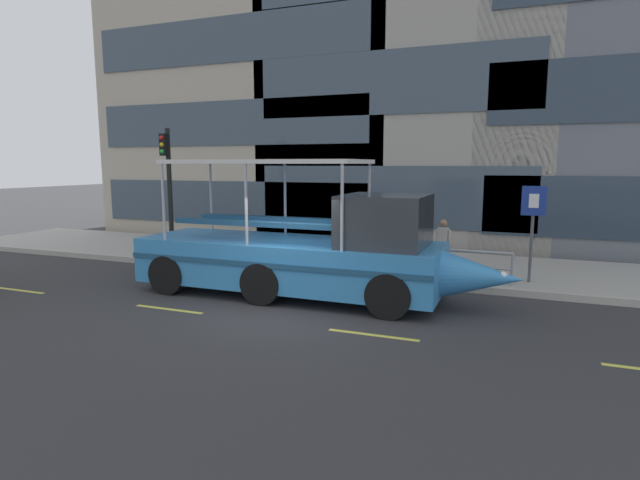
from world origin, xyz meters
name	(u,v)px	position (x,y,z in m)	size (l,w,h in m)	color
ground_plane	(284,308)	(0.00, 0.00, 0.00)	(120.00, 120.00, 0.00)	#333335
sidewalk	(357,261)	(0.00, 5.60, 0.09)	(32.00, 4.80, 0.18)	#A8A59E
curb_edge	(331,277)	(0.00, 3.11, 0.09)	(32.00, 0.18, 0.18)	#B2ADA3
lane_centreline	(263,321)	(0.00, -1.02, 0.00)	(25.80, 0.12, 0.01)	#DBD64C
curb_guardrail	(317,250)	(-0.55, 3.45, 0.77)	(10.85, 0.09, 0.87)	#9EA0A8
traffic_light_pole	(168,179)	(-6.13, 3.91, 2.76)	(0.24, 0.46, 4.27)	black
parking_sign	(533,217)	(5.24, 4.05, 1.90)	(0.60, 0.12, 2.53)	#4C4F54
duck_tour_boat	(310,253)	(0.15, 1.21, 1.09)	(9.51, 2.48, 3.38)	#388CD1
pedestrian_near_bow	(443,241)	(2.92, 4.50, 1.10)	(0.42, 0.25, 1.53)	#47423D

